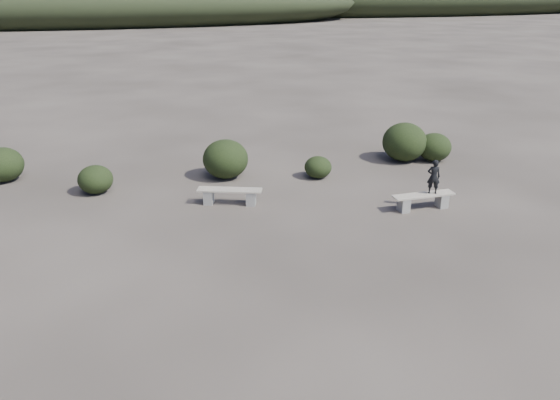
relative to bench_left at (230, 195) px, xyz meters
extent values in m
plane|color=#312A26|center=(1.28, -6.15, -0.29)|extent=(1200.00, 1200.00, 0.00)
cube|color=gray|center=(-0.61, 0.17, -0.08)|extent=(0.35, 0.43, 0.42)
cube|color=gray|center=(0.61, -0.17, -0.08)|extent=(0.35, 0.43, 0.42)
cube|color=gray|center=(0.00, 0.00, 0.16)|extent=(1.95, 0.89, 0.05)
cube|color=gray|center=(4.87, -1.50, -0.08)|extent=(0.29, 0.38, 0.41)
cube|color=gray|center=(6.11, -1.39, -0.08)|extent=(0.29, 0.38, 0.41)
cube|color=gray|center=(5.49, -1.44, 0.15)|extent=(1.89, 0.55, 0.05)
imported|color=black|center=(5.75, -1.42, 0.69)|extent=(0.43, 0.34, 1.02)
ellipsoid|color=black|center=(-4.02, 1.75, 0.15)|extent=(1.08, 1.08, 0.89)
ellipsoid|color=black|center=(0.12, 2.41, 0.36)|extent=(1.53, 1.53, 1.31)
ellipsoid|color=black|center=(3.18, 1.81, 0.08)|extent=(0.92, 0.92, 0.74)
ellipsoid|color=black|center=(6.78, 3.07, 0.42)|extent=(1.62, 1.62, 1.42)
ellipsoid|color=black|center=(7.87, 2.85, 0.23)|extent=(1.24, 1.24, 1.03)
ellipsoid|color=black|center=(-7.16, 3.47, 0.28)|extent=(1.34, 1.34, 1.14)
ellipsoid|color=black|center=(-23.72, 83.85, 2.41)|extent=(110.00, 40.00, 12.00)
camera|label=1|loc=(-1.39, -15.11, 5.90)|focal=35.00mm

